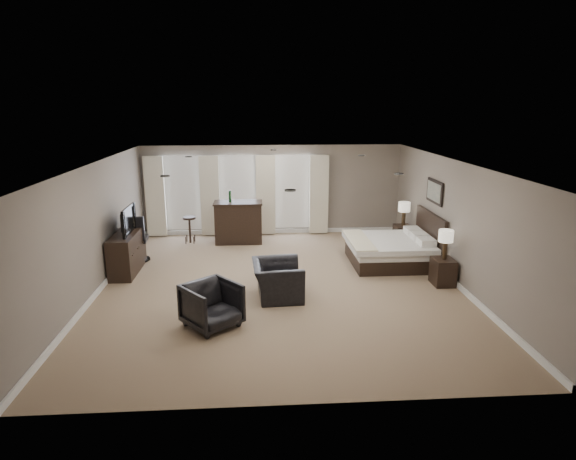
{
  "coord_description": "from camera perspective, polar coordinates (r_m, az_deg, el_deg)",
  "views": [
    {
      "loc": [
        -0.48,
        -9.65,
        3.77
      ],
      "look_at": [
        0.2,
        0.4,
        1.1
      ],
      "focal_mm": 30.0,
      "sensor_mm": 36.0,
      "label": 1
    }
  ],
  "objects": [
    {
      "name": "bar_counter",
      "position": [
        13.35,
        -5.89,
        0.94
      ],
      "size": [
        1.33,
        0.69,
        1.16
      ],
      "primitive_type": "cube",
      "color": "black",
      "rests_on": "ground"
    },
    {
      "name": "armchair_far",
      "position": [
        8.46,
        -9.02,
        -8.57
      ],
      "size": [
        1.15,
        1.14,
        0.87
      ],
      "primitive_type": "imported",
      "rotation": [
        0.0,
        0.0,
        0.69
      ],
      "color": "black",
      "rests_on": "ground"
    },
    {
      "name": "tv",
      "position": [
        11.47,
        -18.75,
        -0.03
      ],
      "size": [
        0.61,
        1.07,
        0.14
      ],
      "primitive_type": "imported",
      "rotation": [
        0.0,
        0.0,
        1.57
      ],
      "color": "black",
      "rests_on": "dresser"
    },
    {
      "name": "nightstand_near",
      "position": [
        10.8,
        17.88,
        -4.73
      ],
      "size": [
        0.43,
        0.52,
        0.57
      ],
      "primitive_type": "cube",
      "color": "black",
      "rests_on": "ground"
    },
    {
      "name": "wall_art",
      "position": [
        11.82,
        16.94,
        4.37
      ],
      "size": [
        0.04,
        0.96,
        0.56
      ],
      "primitive_type": "cube",
      "color": "slate",
      "rests_on": "room"
    },
    {
      "name": "room",
      "position": [
        9.97,
        -0.99,
        0.5
      ],
      "size": [
        7.6,
        8.6,
        2.64
      ],
      "color": "#836C53",
      "rests_on": "ground"
    },
    {
      "name": "lamp_near",
      "position": [
        10.62,
        18.14,
        -1.67
      ],
      "size": [
        0.31,
        0.31,
        0.63
      ],
      "primitive_type": "cube",
      "color": "beige",
      "rests_on": "nightstand_near"
    },
    {
      "name": "bed",
      "position": [
        11.73,
        11.4,
        -1.02
      ],
      "size": [
        1.95,
        1.86,
        1.24
      ],
      "primitive_type": "cube",
      "color": "silver",
      "rests_on": "ground"
    },
    {
      "name": "lamp_far",
      "position": [
        13.26,
        13.56,
        1.86
      ],
      "size": [
        0.31,
        0.31,
        0.65
      ],
      "primitive_type": "cube",
      "color": "beige",
      "rests_on": "nightstand_far"
    },
    {
      "name": "dresser",
      "position": [
        11.61,
        -18.54,
        -2.54
      ],
      "size": [
        0.51,
        1.57,
        0.91
      ],
      "primitive_type": "cube",
      "color": "black",
      "rests_on": "ground"
    },
    {
      "name": "desk_chair",
      "position": [
        12.28,
        -17.59,
        -0.89
      ],
      "size": [
        0.64,
        0.64,
        1.17
      ],
      "primitive_type": "cube",
      "rotation": [
        0.0,
        0.0,
        3.21
      ],
      "color": "black",
      "rests_on": "ground"
    },
    {
      "name": "bar_stool_left",
      "position": [
        13.57,
        -11.56,
        0.02
      ],
      "size": [
        0.41,
        0.41,
        0.74
      ],
      "primitive_type": "cube",
      "rotation": [
        0.0,
        0.0,
        -0.19
      ],
      "color": "black",
      "rests_on": "ground"
    },
    {
      "name": "window_bay",
      "position": [
        14.0,
        -5.95,
        4.2
      ],
      "size": [
        5.25,
        0.2,
        2.3
      ],
      "color": "silver",
      "rests_on": "room"
    },
    {
      "name": "nightstand_far",
      "position": [
        13.4,
        13.41,
        -0.65
      ],
      "size": [
        0.42,
        0.51,
        0.56
      ],
      "primitive_type": "cube",
      "color": "black",
      "rests_on": "ground"
    },
    {
      "name": "bar_stool_right",
      "position": [
        13.47,
        -4.85,
        0.33
      ],
      "size": [
        0.44,
        0.44,
        0.81
      ],
      "primitive_type": "cube",
      "rotation": [
        0.0,
        0.0,
        0.16
      ],
      "color": "black",
      "rests_on": "ground"
    },
    {
      "name": "armchair_near",
      "position": [
        9.57,
        -1.27,
        -5.24
      ],
      "size": [
        0.78,
        1.14,
        0.96
      ],
      "primitive_type": "imported",
      "rotation": [
        0.0,
        0.0,
        1.63
      ],
      "color": "black",
      "rests_on": "ground"
    }
  ]
}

